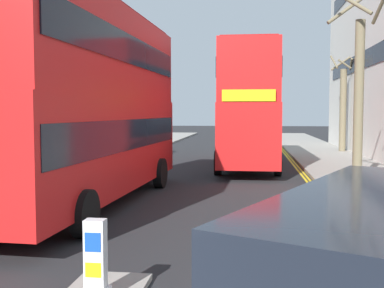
{
  "coord_description": "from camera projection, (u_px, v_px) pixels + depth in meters",
  "views": [
    {
      "loc": [
        2.09,
        -1.54,
        2.66
      ],
      "look_at": [
        0.5,
        11.0,
        1.8
      ],
      "focal_mm": 43.63,
      "sensor_mm": 36.0,
      "label": 1
    }
  ],
  "objects": [
    {
      "name": "street_tree_near",
      "position": [
        359.0,
        93.0,
        15.35
      ],
      "size": [
        1.8,
        2.01,
        6.64
      ],
      "color": "#6B6047",
      "rests_on": "sidewalk_right"
    },
    {
      "name": "sidewalk_left",
      "position": [
        34.0,
        177.0,
        18.61
      ],
      "size": [
        4.0,
        80.0,
        0.14
      ],
      "primitive_type": "cube",
      "color": "gray",
      "rests_on": "ground"
    },
    {
      "name": "sidewalk_right",
      "position": [
        372.0,
        183.0,
        16.98
      ],
      "size": [
        4.0,
        80.0,
        0.14
      ],
      "primitive_type": "cube",
      "color": "gray",
      "rests_on": "ground"
    },
    {
      "name": "kerb_line_outer",
      "position": [
        321.0,
        193.0,
        15.27
      ],
      "size": [
        0.1,
        56.0,
        0.01
      ],
      "primitive_type": "cube",
      "color": "yellow",
      "rests_on": "ground"
    },
    {
      "name": "double_decker_bus_oncoming",
      "position": [
        248.0,
        105.0,
        22.79
      ],
      "size": [
        2.9,
        10.84,
        5.64
      ],
      "color": "red",
      "rests_on": "ground"
    },
    {
      "name": "kerb_line_inner",
      "position": [
        316.0,
        193.0,
        15.29
      ],
      "size": [
        0.1,
        56.0,
        0.01
      ],
      "primitive_type": "cube",
      "color": "yellow",
      "rests_on": "ground"
    },
    {
      "name": "double_decker_bus_away",
      "position": [
        89.0,
        99.0,
        13.18
      ],
      "size": [
        3.15,
        10.9,
        5.64
      ],
      "color": "red",
      "rests_on": "ground"
    },
    {
      "name": "street_tree_mid",
      "position": [
        343.0,
        107.0,
        30.11
      ],
      "size": [
        1.42,
        1.51,
        6.24
      ],
      "color": "#6B6047",
      "rests_on": "sidewalk_right"
    },
    {
      "name": "keep_left_bollard",
      "position": [
        96.0,
        263.0,
        6.35
      ],
      "size": [
        0.36,
        0.28,
        1.11
      ],
      "color": "silver",
      "rests_on": "traffic_island"
    }
  ]
}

